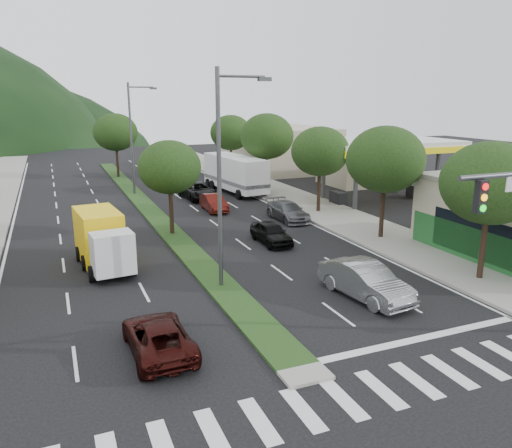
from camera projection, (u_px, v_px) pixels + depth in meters
name	position (u px, v px, depth m)	size (l,w,h in m)	color
ground	(299.00, 369.00, 16.46)	(160.00, 160.00, 0.00)	black
sidewalk_right	(295.00, 199.00, 43.46)	(5.00, 90.00, 0.15)	gray
median	(144.00, 204.00, 41.52)	(1.60, 56.00, 0.12)	#1F3E16
crosswalk	(330.00, 402.00, 14.67)	(19.00, 2.20, 0.01)	silver
gas_canopy	(381.00, 147.00, 42.06)	(12.20, 8.20, 5.25)	silver
bldg_right_far	(277.00, 148.00, 62.44)	(10.00, 16.00, 5.20)	#C1BA99
tree_r_a	(490.00, 183.00, 23.30)	(4.60, 4.60, 6.63)	black
tree_r_b	(385.00, 160.00, 30.41)	(4.80, 4.80, 6.94)	black
tree_r_c	(320.00, 152.00, 37.64)	(4.40, 4.40, 6.48)	black
tree_r_d	(267.00, 136.00, 46.49)	(5.00, 5.00, 7.17)	black
tree_r_e	(231.00, 133.00, 55.52)	(4.60, 4.60, 6.71)	black
tree_med_near	(169.00, 167.00, 31.48)	(4.00, 4.00, 6.02)	black
tree_med_far	(115.00, 132.00, 54.62)	(4.80, 4.80, 6.94)	black
streetlight_near	(223.00, 169.00, 22.32)	(2.60, 0.25, 10.00)	#47494C
streetlight_mid	(133.00, 133.00, 44.71)	(2.60, 0.25, 10.00)	#47494C
sedan_silver	(365.00, 281.00, 22.15)	(1.69, 4.85, 1.60)	#93959A
suv_maroon	(158.00, 336.00, 17.42)	(2.02, 4.38, 1.22)	black
car_queue_a	(271.00, 233.00, 30.55)	(1.57, 3.89, 1.33)	black
car_queue_b	(288.00, 211.00, 36.35)	(1.88, 4.63, 1.34)	#4D4D52
car_queue_c	(214.00, 203.00, 39.33)	(1.38, 3.96, 1.31)	#4D110C
car_queue_d	(198.00, 191.00, 43.86)	(2.41, 5.22, 1.45)	black
box_truck	(102.00, 241.00, 26.29)	(2.73, 6.01, 2.88)	silver
motorhome	(235.00, 173.00, 46.71)	(3.65, 9.08, 3.39)	white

